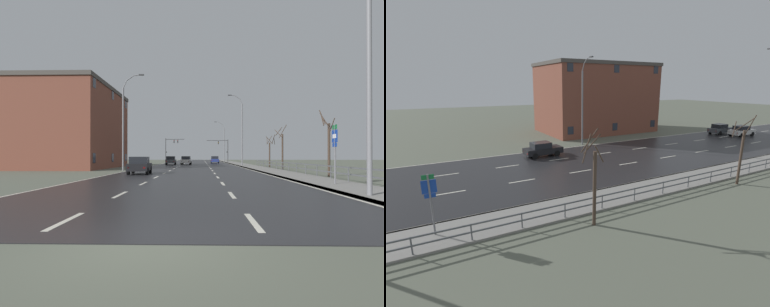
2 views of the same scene
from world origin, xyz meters
TOP-DOWN VIEW (x-y plane):
  - ground_plane at (0.00, 48.00)m, footprint 160.00×160.00m
  - guardrail at (9.85, 24.82)m, footprint 0.07×38.42m
  - street_lamp_left_bank at (-7.45, 29.32)m, footprint 2.42×0.24m
  - highway_sign at (8.39, 11.73)m, footprint 0.09×0.68m
  - car_near_right at (-1.66, 53.69)m, footprint 1.98×4.18m
  - car_mid_centre at (-4.44, 22.61)m, footprint 1.98×4.18m
  - car_near_left at (-4.43, 52.52)m, footprint 1.94×4.15m
  - brick_building at (-16.56, 36.79)m, footprint 11.63×17.78m
  - bare_tree_near at (11.17, 19.56)m, footprint 1.09×1.31m
  - bare_tree_mid at (10.94, 32.93)m, footprint 1.49×1.87m

SIDE VIEW (x-z plane):
  - ground_plane at x=0.00m, z-range -0.12..0.00m
  - guardrail at x=9.85m, z-range 0.21..1.21m
  - car_near_right at x=-1.66m, z-range 0.02..1.59m
  - car_mid_centre at x=-4.44m, z-range 0.02..1.59m
  - car_near_left at x=-4.43m, z-range 0.02..1.59m
  - highway_sign at x=8.39m, z-range 0.48..3.85m
  - bare_tree_mid at x=10.94m, z-range -0.29..5.18m
  - bare_tree_near at x=11.17m, z-range -0.22..5.13m
  - street_lamp_left_bank at x=-7.45m, z-range -0.11..10.69m
  - brick_building at x=-16.56m, z-range 0.01..10.92m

